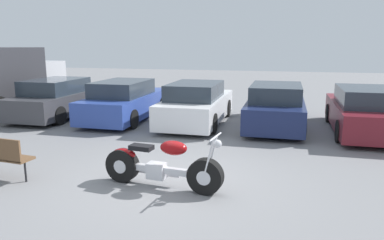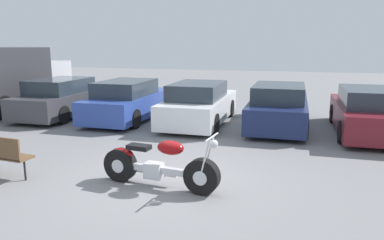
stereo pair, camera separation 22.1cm
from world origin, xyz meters
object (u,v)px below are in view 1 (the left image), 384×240
at_px(motorcycle, 161,166).
at_px(parked_car_maroon, 364,112).
at_px(parked_car_blue, 125,101).
at_px(parked_car_white, 197,104).
at_px(parked_car_navy, 276,107).
at_px(parked_car_dark_grey, 60,99).

height_order(motorcycle, parked_car_maroon, parked_car_maroon).
height_order(parked_car_blue, parked_car_maroon, same).
distance_m(parked_car_blue, parked_car_white, 2.59).
distance_m(motorcycle, parked_car_blue, 6.62).
bearing_deg(parked_car_maroon, parked_car_navy, 173.79).
distance_m(motorcycle, parked_car_white, 5.76).
xyz_separation_m(motorcycle, parked_car_dark_grey, (-5.87, 5.70, 0.23)).
xyz_separation_m(motorcycle, parked_car_blue, (-3.28, 5.74, 0.23)).
bearing_deg(parked_car_dark_grey, parked_car_maroon, -0.58).
bearing_deg(parked_car_white, parked_car_dark_grey, -179.82).
bearing_deg(parked_car_navy, parked_car_white, -176.46).
bearing_deg(motorcycle, parked_car_navy, 72.00).
height_order(parked_car_navy, parked_car_maroon, same).
distance_m(motorcycle, parked_car_dark_grey, 8.18).
bearing_deg(parked_car_blue, parked_car_white, -0.63).
relative_size(motorcycle, parked_car_maroon, 0.53).
xyz_separation_m(parked_car_blue, parked_car_white, (2.59, -0.03, 0.00)).
bearing_deg(motorcycle, parked_car_maroon, 51.17).
xyz_separation_m(parked_car_dark_grey, parked_car_navy, (7.78, 0.18, 0.00)).
bearing_deg(motorcycle, parked_car_dark_grey, 135.84).
bearing_deg(parked_car_maroon, motorcycle, -128.83).
bearing_deg(parked_car_blue, motorcycle, -60.31).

